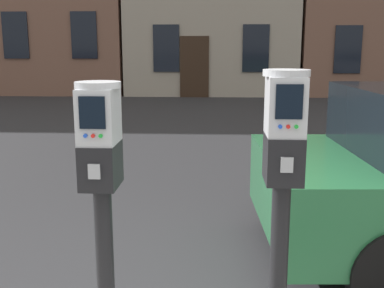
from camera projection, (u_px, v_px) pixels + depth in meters
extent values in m
cylinder|color=black|center=(105.00, 274.00, 2.38)|extent=(0.09, 0.09, 0.93)
cube|color=black|center=(101.00, 165.00, 2.26)|extent=(0.17, 0.24, 0.22)
cube|color=#A5A8AD|center=(94.00, 172.00, 2.14)|extent=(0.06, 0.01, 0.07)
cube|color=#B7BABF|center=(99.00, 116.00, 2.21)|extent=(0.17, 0.23, 0.26)
cube|color=black|center=(92.00, 113.00, 2.09)|extent=(0.12, 0.01, 0.15)
cylinder|color=blue|center=(85.00, 136.00, 2.11)|extent=(0.02, 0.01, 0.02)
cylinder|color=red|center=(93.00, 136.00, 2.11)|extent=(0.02, 0.01, 0.02)
cylinder|color=green|center=(101.00, 136.00, 2.11)|extent=(0.02, 0.01, 0.02)
cylinder|color=#B7BABF|center=(98.00, 85.00, 2.18)|extent=(0.22, 0.22, 0.03)
cylinder|color=black|center=(278.00, 274.00, 2.33)|extent=(0.09, 0.09, 0.97)
cube|color=black|center=(283.00, 158.00, 2.21)|extent=(0.17, 0.24, 0.22)
cube|color=#A5A8AD|center=(287.00, 165.00, 2.09)|extent=(0.06, 0.01, 0.07)
cube|color=#B7BABF|center=(285.00, 106.00, 2.16)|extent=(0.17, 0.23, 0.27)
cube|color=black|center=(289.00, 102.00, 2.04)|extent=(0.12, 0.01, 0.15)
cylinder|color=blue|center=(280.00, 127.00, 2.06)|extent=(0.02, 0.01, 0.02)
cylinder|color=red|center=(288.00, 127.00, 2.06)|extent=(0.02, 0.01, 0.02)
cylinder|color=green|center=(296.00, 127.00, 2.06)|extent=(0.02, 0.01, 0.02)
cylinder|color=#B7BABF|center=(287.00, 73.00, 2.13)|extent=(0.22, 0.22, 0.03)
cylinder|color=black|center=(324.00, 194.00, 4.60)|extent=(0.65, 0.25, 0.64)
cube|color=black|center=(15.00, 35.00, 16.29)|extent=(0.90, 0.06, 1.60)
cube|color=black|center=(84.00, 35.00, 16.17)|extent=(0.90, 0.06, 1.60)
cube|color=black|center=(166.00, 48.00, 16.12)|extent=(0.90, 0.06, 1.60)
cube|color=black|center=(256.00, 48.00, 15.97)|extent=(0.90, 0.06, 1.60)
cube|color=black|center=(194.00, 67.00, 16.20)|extent=(1.00, 0.07, 2.10)
cube|color=black|center=(348.00, 49.00, 15.83)|extent=(0.90, 0.06, 1.60)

